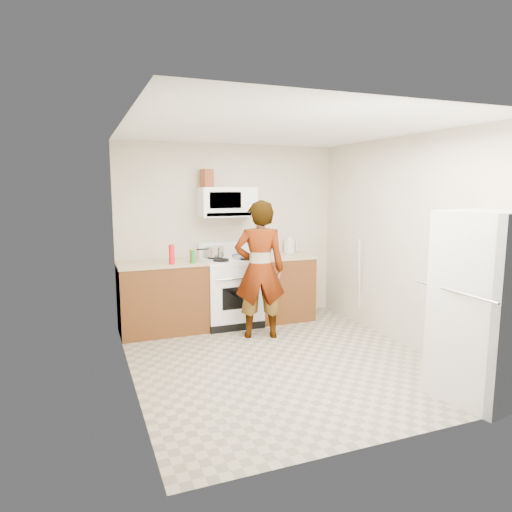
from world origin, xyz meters
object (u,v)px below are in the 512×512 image
kettle (289,246)px  saucepan (215,252)px  gas_range (231,290)px  person (260,270)px  microwave (227,202)px  fridge (485,307)px

kettle → saucepan: kettle is taller
gas_range → person: person is taller
person → saucepan: (-0.36, 0.76, 0.15)m
kettle → microwave: bearing=-179.1°
fridge → gas_range: bearing=105.8°
microwave → fridge: bearing=-65.5°
fridge → person: bearing=108.4°
person → fridge: person is taller
gas_range → fridge: size_ratio=0.66×
gas_range → microwave: bearing=90.0°
person → kettle: (0.82, 0.86, 0.16)m
gas_range → person: bearing=-74.7°
microwave → person: 1.15m
gas_range → fridge: bearing=-64.6°
gas_range → person: (0.18, -0.65, 0.39)m
person → fridge: (1.23, -2.31, -0.02)m
kettle → gas_range: bearing=-171.9°
person → kettle: person is taller
microwave → saucepan: size_ratio=3.14×
gas_range → saucepan: (-0.18, 0.12, 0.53)m
gas_range → kettle: 1.16m
microwave → kettle: size_ratio=3.84×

